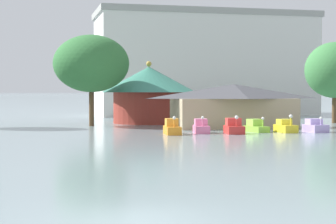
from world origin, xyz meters
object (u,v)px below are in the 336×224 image
(green_roof_pavilion, at_px, (149,91))
(shoreline_tree_right, at_px, (335,70))
(shoreline_tree_mid, at_px, (91,64))
(pedal_boat_orange, at_px, (172,128))
(pedal_boat_lime, at_px, (256,127))
(pedal_boat_lavender, at_px, (315,127))
(pedal_boat_pink, at_px, (201,127))
(background_building_block, at_px, (205,64))
(pedal_boat_red, at_px, (234,127))
(pedal_boat_yellow, at_px, (285,127))
(boathouse, at_px, (234,105))

(green_roof_pavilion, distance_m, shoreline_tree_right, 23.86)
(green_roof_pavilion, relative_size, shoreline_tree_mid, 1.13)
(pedal_boat_orange, bearing_deg, shoreline_tree_mid, -153.12)
(pedal_boat_orange, bearing_deg, green_roof_pavilion, 179.62)
(pedal_boat_lime, distance_m, pedal_boat_lavender, 5.84)
(pedal_boat_pink, distance_m, green_roof_pavilion, 18.86)
(background_building_block, bearing_deg, pedal_boat_red, -103.15)
(pedal_boat_yellow, height_order, background_building_block, background_building_block)
(shoreline_tree_right, bearing_deg, boathouse, -158.66)
(pedal_boat_pink, bearing_deg, green_roof_pavilion, -166.11)
(shoreline_tree_mid, bearing_deg, pedal_boat_lime, -42.02)
(shoreline_tree_mid, bearing_deg, pedal_boat_red, -51.68)
(pedal_boat_orange, bearing_deg, background_building_block, 163.81)
(background_building_block, bearing_deg, boathouse, -101.53)
(shoreline_tree_mid, bearing_deg, boathouse, -24.51)
(pedal_boat_yellow, height_order, boathouse, boathouse)
(pedal_boat_red, distance_m, green_roof_pavilion, 20.67)
(pedal_boat_pink, height_order, pedal_boat_yellow, pedal_boat_yellow)
(pedal_boat_orange, bearing_deg, pedal_boat_red, 89.68)
(pedal_boat_red, distance_m, pedal_boat_yellow, 5.57)
(background_building_block, bearing_deg, pedal_boat_pink, -107.23)
(shoreline_tree_mid, bearing_deg, pedal_boat_orange, -67.56)
(pedal_boat_lime, xyz_separation_m, pedal_boat_lavender, (5.58, -1.73, 0.04))
(pedal_boat_yellow, height_order, shoreline_tree_right, shoreline_tree_right)
(pedal_boat_lavender, relative_size, boathouse, 0.17)
(boathouse, bearing_deg, pedal_boat_orange, -138.58)
(green_roof_pavilion, bearing_deg, boathouse, -57.32)
(pedal_boat_orange, height_order, pedal_boat_yellow, pedal_boat_yellow)
(pedal_boat_lavender, distance_m, boathouse, 10.26)
(pedal_boat_lime, xyz_separation_m, background_building_block, (7.14, 41.44, 8.26))
(pedal_boat_lime, relative_size, shoreline_tree_mid, 0.29)
(pedal_boat_lime, bearing_deg, shoreline_tree_mid, -143.41)
(pedal_boat_orange, bearing_deg, boathouse, 135.86)
(pedal_boat_red, distance_m, shoreline_tree_right, 24.55)
(pedal_boat_lavender, relative_size, shoreline_tree_mid, 0.23)
(pedal_boat_orange, relative_size, pedal_boat_yellow, 1.14)
(pedal_boat_orange, distance_m, pedal_boat_red, 6.01)
(shoreline_tree_mid, bearing_deg, background_building_block, 51.46)
(pedal_boat_lime, distance_m, shoreline_tree_mid, 21.37)
(pedal_boat_yellow, bearing_deg, background_building_block, 170.52)
(pedal_boat_red, distance_m, pedal_boat_lavender, 8.53)
(green_roof_pavilion, bearing_deg, shoreline_tree_right, -12.94)
(pedal_boat_red, height_order, shoreline_tree_mid, shoreline_tree_mid)
(pedal_boat_yellow, distance_m, shoreline_tree_right, 20.30)
(pedal_boat_orange, xyz_separation_m, boathouse, (8.99, 7.93, 1.95))
(pedal_boat_red, height_order, boathouse, boathouse)
(pedal_boat_red, bearing_deg, pedal_boat_orange, -88.52)
(pedal_boat_pink, xyz_separation_m, shoreline_tree_mid, (-9.26, 13.88, 6.73))
(pedal_boat_yellow, relative_size, shoreline_tree_right, 0.26)
(pedal_boat_pink, height_order, pedal_boat_lavender, pedal_boat_pink)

